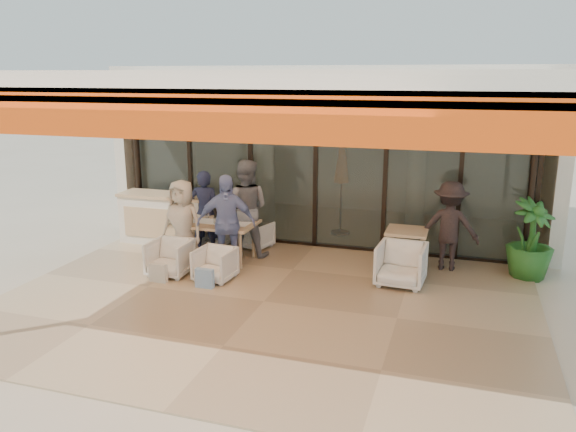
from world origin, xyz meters
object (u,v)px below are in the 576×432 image
(side_chair, at_px, (401,263))
(chair_far_right, at_px, (255,234))
(side_table, at_px, (407,236))
(diner_grey, at_px, (245,209))
(chair_near_right, at_px, (215,263))
(potted_palm, at_px, (531,239))
(host_counter, at_px, (165,218))
(chair_far_left, at_px, (217,228))
(standing_woman, at_px, (449,226))
(dining_table, at_px, (215,225))
(diner_cream, at_px, (183,224))
(diner_navy, at_px, (205,212))
(diner_periwinkle, at_px, (226,224))
(chair_near_left, at_px, (170,256))

(side_chair, bearing_deg, chair_far_right, 161.98)
(side_table, bearing_deg, diner_grey, -178.71)
(chair_near_right, xyz_separation_m, potted_palm, (5.00, 1.73, 0.37))
(host_counter, distance_m, chair_near_right, 2.49)
(chair_far_left, bearing_deg, chair_far_right, -174.94)
(standing_woman, bearing_deg, chair_far_right, -1.30)
(dining_table, height_order, diner_grey, diner_grey)
(host_counter, xyz_separation_m, side_table, (4.83, -0.18, 0.11))
(chair_far_left, xyz_separation_m, chair_near_right, (0.84, -1.90, -0.02))
(diner_cream, bearing_deg, side_chair, 6.96)
(diner_grey, distance_m, diner_cream, 1.24)
(diner_navy, distance_m, diner_periwinkle, 1.23)
(dining_table, xyz_separation_m, chair_near_right, (0.43, -0.96, -0.38))
(diner_cream, bearing_deg, diner_grey, 50.69)
(chair_far_left, height_order, diner_grey, diner_grey)
(diner_cream, xyz_separation_m, potted_palm, (5.84, 1.23, -0.11))
(chair_near_right, height_order, diner_grey, diner_grey)
(standing_woman, bearing_deg, host_counter, 2.22)
(chair_far_left, bearing_deg, diner_cream, 95.06)
(diner_cream, bearing_deg, chair_near_left, -86.29)
(host_counter, distance_m, chair_far_left, 1.06)
(dining_table, height_order, chair_far_left, dining_table)
(dining_table, distance_m, potted_palm, 5.48)
(diner_grey, bearing_deg, chair_far_right, -98.30)
(chair_far_left, xyz_separation_m, side_table, (3.82, -0.43, 0.30))
(chair_far_right, height_order, potted_palm, potted_palm)
(chair_near_right, bearing_deg, chair_far_left, 118.75)
(side_chair, bearing_deg, standing_woman, 59.26)
(diner_grey, height_order, side_table, diner_grey)
(chair_far_left, distance_m, chair_near_right, 2.08)
(diner_periwinkle, bearing_deg, diner_grey, 71.85)
(chair_near_left, bearing_deg, chair_near_right, -0.81)
(side_chair, distance_m, potted_palm, 2.27)
(chair_far_left, bearing_deg, side_table, 178.60)
(side_chair, bearing_deg, chair_near_right, -162.88)
(chair_far_right, bearing_deg, dining_table, 81.58)
(chair_near_right, distance_m, diner_cream, 1.09)
(side_chair, height_order, standing_woman, standing_woman)
(diner_grey, relative_size, side_chair, 2.38)
(standing_woman, bearing_deg, diner_navy, 5.52)
(chair_far_left, height_order, chair_near_left, chair_near_left)
(chair_far_right, bearing_deg, standing_woman, -166.63)
(diner_grey, relative_size, side_table, 2.48)
(chair_near_left, xyz_separation_m, side_chair, (3.82, 0.72, 0.05))
(chair_far_left, bearing_deg, chair_near_left, 95.06)
(dining_table, relative_size, diner_periwinkle, 0.87)
(chair_near_left, relative_size, diner_cream, 0.44)
(chair_far_left, height_order, standing_woman, standing_woman)
(chair_near_right, height_order, potted_palm, potted_palm)
(chair_near_right, xyz_separation_m, side_table, (2.98, 1.47, 0.33))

